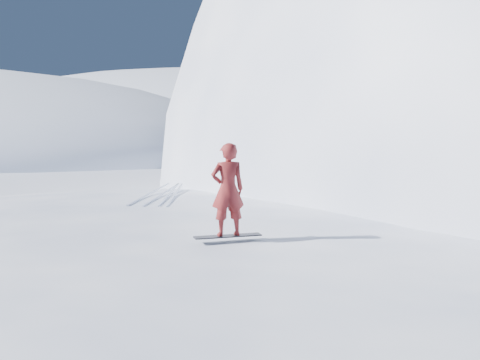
{
  "coord_description": "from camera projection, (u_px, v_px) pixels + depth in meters",
  "views": [
    {
      "loc": [
        6.25,
        -11.39,
        4.72
      ],
      "look_at": [
        3.15,
        0.24,
        3.5
      ],
      "focal_mm": 40.0,
      "sensor_mm": 36.0,
      "label": 1
    }
  ],
  "objects": [
    {
      "name": "ground",
      "position": [
        113.0,
        320.0,
        13.03
      ],
      "size": [
        400.0,
        400.0,
        0.0
      ],
      "primitive_type": "plane",
      "color": "white",
      "rests_on": "ground"
    },
    {
      "name": "snowboard",
      "position": [
        228.0,
        236.0,
        11.25
      ],
      "size": [
        1.37,
        0.98,
        0.02
      ],
      "primitive_type": "cube",
      "rotation": [
        0.0,
        0.0,
        0.55
      ],
      "color": "black",
      "rests_on": "near_ridge"
    },
    {
      "name": "board_tracks",
      "position": [
        165.0,
        193.0,
        18.49
      ],
      "size": [
        2.42,
        5.9,
        0.04
      ],
      "color": "silver",
      "rests_on": "ground"
    },
    {
      "name": "peak_shoulder",
      "position": [
        450.0,
        211.0,
        29.69
      ],
      "size": [
        28.0,
        24.0,
        18.0
      ],
      "primitive_type": "ellipsoid",
      "color": "white",
      "rests_on": "ground"
    },
    {
      "name": "wind_bumps",
      "position": [
        131.0,
        292.0,
        15.21
      ],
      "size": [
        16.0,
        14.4,
        1.0
      ],
      "color": "white",
      "rests_on": "ground"
    },
    {
      "name": "near_ridge",
      "position": [
        193.0,
        288.0,
        15.65
      ],
      "size": [
        36.0,
        28.0,
        4.8
      ],
      "primitive_type": "ellipsoid",
      "color": "white",
      "rests_on": "ground"
    },
    {
      "name": "snowboarder",
      "position": [
        228.0,
        190.0,
        11.15
      ],
      "size": [
        0.85,
        0.77,
        1.95
      ],
      "primitive_type": "imported",
      "rotation": [
        0.0,
        0.0,
        3.69
      ],
      "color": "maroon",
      "rests_on": "snowboard"
    },
    {
      "name": "far_ridge_c",
      "position": [
        184.0,
        146.0,
        129.02
      ],
      "size": [
        140.0,
        90.0,
        36.0
      ],
      "primitive_type": "ellipsoid",
      "color": "white",
      "rests_on": "ground"
    }
  ]
}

